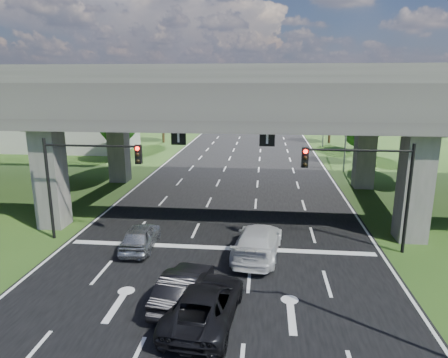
% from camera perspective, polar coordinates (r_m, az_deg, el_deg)
% --- Properties ---
extents(ground, '(160.00, 160.00, 0.00)m').
position_cam_1_polar(ground, '(19.54, -1.84, -13.98)').
color(ground, '#244415').
rests_on(ground, ground).
extents(road, '(18.00, 120.00, 0.03)m').
position_cam_1_polar(road, '(28.70, 0.84, -4.65)').
color(road, black).
rests_on(road, ground).
extents(overpass, '(80.00, 15.00, 10.00)m').
position_cam_1_polar(overpass, '(29.24, 1.26, 11.50)').
color(overpass, '#353330').
rests_on(overpass, ground).
extents(warehouse, '(20.00, 10.00, 4.00)m').
position_cam_1_polar(warehouse, '(59.77, -22.62, 5.95)').
color(warehouse, '#9E9E99').
rests_on(warehouse, ground).
extents(signal_right, '(5.76, 0.54, 6.00)m').
position_cam_1_polar(signal_right, '(22.30, 19.87, 0.23)').
color(signal_right, black).
rests_on(signal_right, ground).
extents(signal_left, '(5.76, 0.54, 6.00)m').
position_cam_1_polar(signal_left, '(23.92, -19.51, 1.14)').
color(signal_left, black).
rests_on(signal_left, ground).
extents(streetlight_far, '(3.38, 0.25, 10.00)m').
position_cam_1_polar(streetlight_far, '(41.96, 16.69, 8.80)').
color(streetlight_far, gray).
rests_on(streetlight_far, ground).
extents(streetlight_beyond, '(3.38, 0.25, 10.00)m').
position_cam_1_polar(streetlight_beyond, '(57.73, 13.81, 10.21)').
color(streetlight_beyond, gray).
rests_on(streetlight_beyond, ground).
extents(tree_left_near, '(4.50, 4.50, 7.80)m').
position_cam_1_polar(tree_left_near, '(46.31, -14.93, 8.06)').
color(tree_left_near, black).
rests_on(tree_left_near, ground).
extents(tree_left_mid, '(3.91, 3.90, 6.76)m').
position_cam_1_polar(tree_left_mid, '(54.88, -14.90, 8.22)').
color(tree_left_mid, black).
rests_on(tree_left_mid, ground).
extents(tree_left_far, '(4.80, 4.80, 8.32)m').
position_cam_1_polar(tree_left_far, '(61.20, -8.75, 9.96)').
color(tree_left_far, black).
rests_on(tree_left_far, ground).
extents(tree_right_near, '(4.20, 4.20, 7.28)m').
position_cam_1_polar(tree_right_near, '(46.59, 19.28, 7.39)').
color(tree_right_near, black).
rests_on(tree_right_near, ground).
extents(tree_right_mid, '(3.91, 3.90, 6.76)m').
position_cam_1_polar(tree_right_mid, '(55.07, 20.45, 7.84)').
color(tree_right_mid, black).
rests_on(tree_right_mid, ground).
extents(tree_right_far, '(4.50, 4.50, 7.80)m').
position_cam_1_polar(tree_right_far, '(62.02, 15.07, 9.41)').
color(tree_right_far, black).
rests_on(tree_right_far, ground).
extents(car_silver, '(1.85, 4.17, 1.40)m').
position_cam_1_polar(car_silver, '(22.81, -11.85, -8.04)').
color(car_silver, '#A4A6AB').
rests_on(car_silver, road).
extents(car_dark, '(2.05, 4.53, 1.44)m').
position_cam_1_polar(car_dark, '(17.34, -5.84, -15.09)').
color(car_dark, black).
rests_on(car_dark, road).
extents(car_white, '(2.90, 5.78, 1.61)m').
position_cam_1_polar(car_white, '(21.49, 4.82, -8.88)').
color(car_white, silver).
rests_on(car_white, road).
extents(car_trailing, '(2.93, 5.52, 1.48)m').
position_cam_1_polar(car_trailing, '(16.16, -2.78, -17.27)').
color(car_trailing, black).
rests_on(car_trailing, road).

